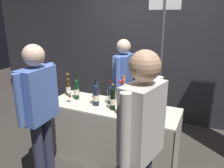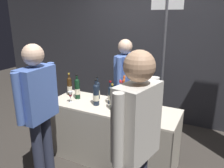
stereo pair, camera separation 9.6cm
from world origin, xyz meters
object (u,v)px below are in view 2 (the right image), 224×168
Objects in this scene: display_bottle_0 at (110,95)px; wine_glass_mid at (70,94)px; tasting_table at (112,124)px; featured_wine_bottle at (112,98)px; vendor_presenter at (125,81)px; booth_signpost at (164,56)px; wine_glass_near_vendor at (158,101)px; taster_foreground_right at (137,137)px; flower_vase at (123,95)px.

display_bottle_0 is 0.54m from wine_glass_mid.
tasting_table is 5.13× the size of featured_wine_bottle.
booth_signpost is at bearing 121.15° from vendor_presenter.
display_bottle_0 is 0.63m from vendor_presenter.
tasting_table is at bearing -47.82° from display_bottle_0.
wine_glass_near_vendor reaches higher than tasting_table.
taster_foreground_right is (0.74, -0.98, 0.09)m from display_bottle_0.
booth_signpost reaches higher than taster_foreground_right.
vendor_presenter reaches higher than flower_vase.
featured_wine_bottle is 0.19m from display_bottle_0.
tasting_table is at bearing -119.72° from flower_vase.
booth_signpost is at bearing 20.84° from taster_foreground_right.
tasting_table is at bearing 6.35° from vendor_presenter.
featured_wine_bottle reaches higher than wine_glass_near_vendor.
featured_wine_bottle is (0.05, -0.09, 0.41)m from tasting_table.
flower_vase reaches higher than tasting_table.
featured_wine_bottle reaches higher than wine_glass_mid.
booth_signpost is at bearing 70.52° from tasting_table.
wine_glass_near_vendor is 0.08× the size of taster_foreground_right.
taster_foreground_right is at bearing -82.98° from wine_glass_near_vendor.
wine_glass_near_vendor is 1.11m from taster_foreground_right.
taster_foreground_right is (1.24, -0.78, 0.11)m from wine_glass_mid.
flower_vase is (0.08, 0.14, 0.38)m from tasting_table.
display_bottle_0 is (-0.11, 0.16, -0.02)m from featured_wine_bottle.
tasting_table is 5.44× the size of display_bottle_0.
featured_wine_bottle is at bearing -55.08° from display_bottle_0.
display_bottle_0 is 0.16m from flower_vase.
tasting_table is 0.78× the size of booth_signpost.
tasting_table is 0.40m from display_bottle_0.
wine_glass_near_vendor is at bearing 11.13° from display_bottle_0.
taster_foreground_right is (0.14, -1.10, 0.12)m from wine_glass_near_vendor.
wine_glass_mid is at bearing -127.96° from booth_signpost.
display_bottle_0 is 0.14× the size of booth_signpost.
wine_glass_mid is at bearing -157.87° from display_bottle_0.
taster_foreground_right reaches higher than wine_glass_near_vendor.
booth_signpost is (0.93, 1.19, 0.41)m from wine_glass_mid.
wine_glass_near_vendor is (0.55, 0.18, 0.37)m from tasting_table.
wine_glass_mid is 1.56m from booth_signpost.
booth_signpost reaches higher than wine_glass_mid.
taster_foreground_right is at bearing -60.62° from flower_vase.
wine_glass_mid is (-1.10, -0.32, 0.01)m from wine_glass_near_vendor.
vendor_presenter is at bearing 62.89° from wine_glass_mid.
flower_vase is 1.22m from taster_foreground_right.
flower_vase is at bearing 16.91° from vendor_presenter.
booth_signpost is (-0.31, 1.97, 0.30)m from taster_foreground_right.
flower_vase is 0.25× the size of vendor_presenter.
display_bottle_0 is 2.02× the size of wine_glass_mid.
taster_foreground_right is at bearing 22.49° from vendor_presenter.
taster_foreground_right is 0.77× the size of booth_signpost.
vendor_presenter reaches higher than tasting_table.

